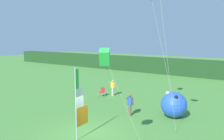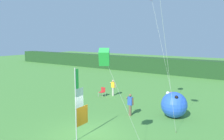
{
  "view_description": "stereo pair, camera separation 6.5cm",
  "coord_description": "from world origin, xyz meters",
  "px_view_note": "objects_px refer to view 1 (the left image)",
  "views": [
    {
      "loc": [
        8.35,
        -9.63,
        5.77
      ],
      "look_at": [
        0.44,
        2.13,
        3.72
      ],
      "focal_mm": 36.03,
      "sensor_mm": 36.0,
      "label": 1
    },
    {
      "loc": [
        8.4,
        -9.6,
        5.77
      ],
      "look_at": [
        0.44,
        2.13,
        3.72
      ],
      "focal_mm": 36.03,
      "sensor_mm": 36.0,
      "label": 2
    }
  ],
  "objects_px": {
    "person_mid_field": "(130,104)",
    "inflatable_balloon": "(174,105)",
    "person_near_banner": "(113,87)",
    "banner_flag": "(79,105)",
    "folding_chair": "(102,91)",
    "kite_green_box_0": "(105,57)"
  },
  "relations": [
    {
      "from": "person_near_banner",
      "to": "inflatable_balloon",
      "type": "bearing_deg",
      "value": -20.58
    },
    {
      "from": "inflatable_balloon",
      "to": "folding_chair",
      "type": "height_order",
      "value": "inflatable_balloon"
    },
    {
      "from": "inflatable_balloon",
      "to": "kite_green_box_0",
      "type": "bearing_deg",
      "value": -97.09
    },
    {
      "from": "kite_green_box_0",
      "to": "person_mid_field",
      "type": "bearing_deg",
      "value": 108.09
    },
    {
      "from": "banner_flag",
      "to": "person_mid_field",
      "type": "height_order",
      "value": "banner_flag"
    },
    {
      "from": "person_mid_field",
      "to": "banner_flag",
      "type": "bearing_deg",
      "value": -95.61
    },
    {
      "from": "person_near_banner",
      "to": "kite_green_box_0",
      "type": "height_order",
      "value": "kite_green_box_0"
    },
    {
      "from": "banner_flag",
      "to": "inflatable_balloon",
      "type": "bearing_deg",
      "value": 62.81
    },
    {
      "from": "banner_flag",
      "to": "folding_chair",
      "type": "relative_size",
      "value": 4.67
    },
    {
      "from": "folding_chair",
      "to": "kite_green_box_0",
      "type": "height_order",
      "value": "kite_green_box_0"
    },
    {
      "from": "inflatable_balloon",
      "to": "person_mid_field",
      "type": "bearing_deg",
      "value": -152.62
    },
    {
      "from": "banner_flag",
      "to": "folding_chair",
      "type": "height_order",
      "value": "banner_flag"
    },
    {
      "from": "folding_chair",
      "to": "kite_green_box_0",
      "type": "relative_size",
      "value": 0.17
    },
    {
      "from": "banner_flag",
      "to": "person_near_banner",
      "type": "xyz_separation_m",
      "value": [
        -3.82,
        9.1,
        -1.14
      ]
    },
    {
      "from": "banner_flag",
      "to": "person_near_banner",
      "type": "bearing_deg",
      "value": 112.74
    },
    {
      "from": "inflatable_balloon",
      "to": "kite_green_box_0",
      "type": "relative_size",
      "value": 0.35
    },
    {
      "from": "person_mid_field",
      "to": "inflatable_balloon",
      "type": "xyz_separation_m",
      "value": [
        2.82,
        1.46,
        0.07
      ]
    },
    {
      "from": "kite_green_box_0",
      "to": "inflatable_balloon",
      "type": "bearing_deg",
      "value": 82.91
    },
    {
      "from": "inflatable_balloon",
      "to": "kite_green_box_0",
      "type": "xyz_separation_m",
      "value": [
        -0.91,
        -7.3,
        3.93
      ]
    },
    {
      "from": "banner_flag",
      "to": "person_mid_field",
      "type": "distance_m",
      "value": 5.12
    },
    {
      "from": "person_mid_field",
      "to": "inflatable_balloon",
      "type": "bearing_deg",
      "value": 27.38
    },
    {
      "from": "person_mid_field",
      "to": "folding_chair",
      "type": "height_order",
      "value": "person_mid_field"
    }
  ]
}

